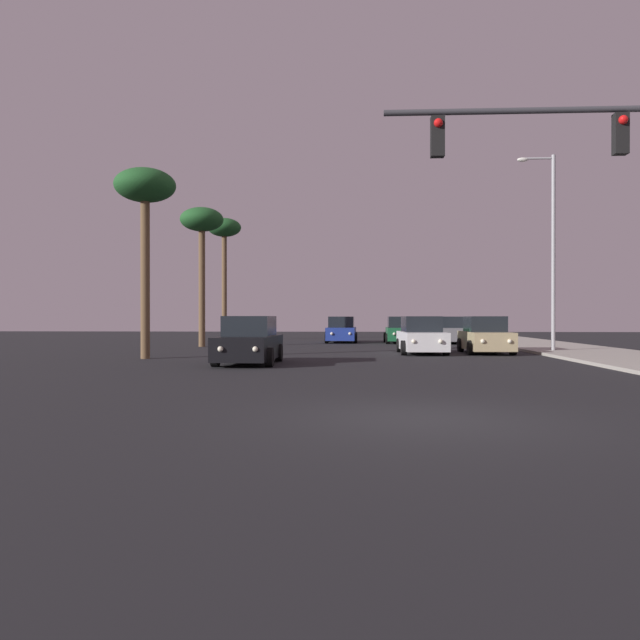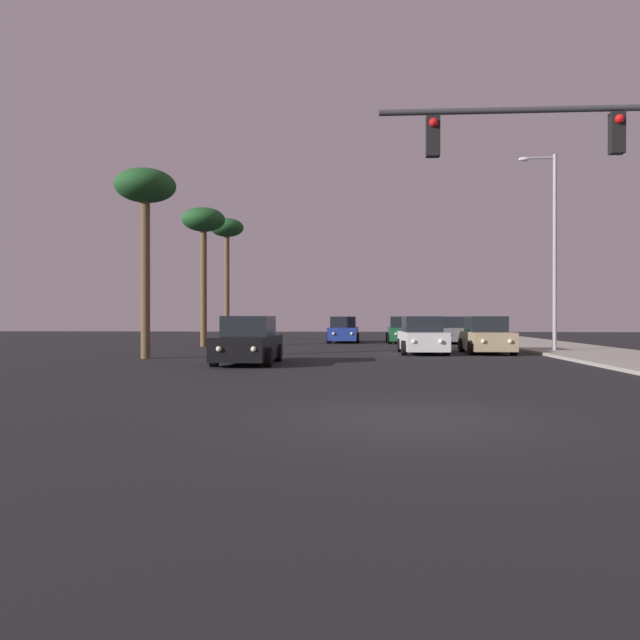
% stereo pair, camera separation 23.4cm
% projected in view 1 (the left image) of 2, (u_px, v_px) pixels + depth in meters
% --- Properties ---
extents(ground_plane, '(120.00, 120.00, 0.00)m').
position_uv_depth(ground_plane, '(421.00, 418.00, 10.13)').
color(ground_plane, black).
extents(car_grey, '(2.04, 4.32, 1.68)m').
position_uv_depth(car_grey, '(451.00, 331.00, 39.08)').
color(car_grey, slate).
rests_on(car_grey, ground).
extents(car_green, '(2.04, 4.33, 1.68)m').
position_uv_depth(car_green, '(401.00, 331.00, 39.65)').
color(car_green, '#195933').
rests_on(car_green, ground).
extents(car_black, '(2.04, 4.34, 1.68)m').
position_uv_depth(car_black, '(249.00, 342.00, 21.87)').
color(car_black, black).
rests_on(car_black, ground).
extents(car_blue, '(2.04, 4.34, 1.68)m').
position_uv_depth(car_blue, '(341.00, 331.00, 40.37)').
color(car_blue, navy).
rests_on(car_blue, ground).
extents(car_white, '(2.04, 4.34, 1.68)m').
position_uv_depth(car_white, '(422.00, 337.00, 28.01)').
color(car_white, silver).
rests_on(car_white, ground).
extents(car_tan, '(2.04, 4.32, 1.68)m').
position_uv_depth(car_tan, '(485.00, 337.00, 28.24)').
color(car_tan, tan).
rests_on(car_tan, ground).
extents(street_lamp, '(1.74, 0.24, 9.00)m').
position_uv_depth(street_lamp, '(550.00, 242.00, 28.70)').
color(street_lamp, '#99999E').
rests_on(street_lamp, sidewalk_right).
extents(palm_tree_near, '(2.40, 2.40, 7.51)m').
position_uv_depth(palm_tree_near, '(145.00, 194.00, 24.57)').
color(palm_tree_near, brown).
rests_on(palm_tree_near, ground).
extents(palm_tree_far, '(2.40, 2.40, 8.73)m').
position_uv_depth(palm_tree_far, '(224.00, 234.00, 44.60)').
color(palm_tree_far, brown).
rests_on(palm_tree_far, ground).
extents(palm_tree_mid, '(2.40, 2.40, 7.73)m').
position_uv_depth(palm_tree_mid, '(202.00, 226.00, 34.57)').
color(palm_tree_mid, brown).
rests_on(palm_tree_mid, ground).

